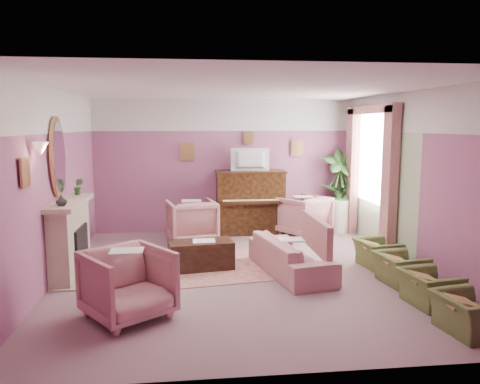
{
  "coord_description": "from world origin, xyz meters",
  "views": [
    {
      "loc": [
        -0.81,
        -6.94,
        2.27
      ],
      "look_at": [
        0.03,
        0.4,
        1.21
      ],
      "focal_mm": 35.0,
      "sensor_mm": 36.0,
      "label": 1
    }
  ],
  "objects": [
    {
      "name": "floor",
      "position": [
        0.0,
        0.0,
        0.0
      ],
      "size": [
        5.5,
        6.0,
        0.01
      ],
      "primitive_type": "cube",
      "color": "slate",
      "rests_on": "ground"
    },
    {
      "name": "ceiling",
      "position": [
        0.0,
        0.0,
        2.8
      ],
      "size": [
        5.5,
        6.0,
        0.01
      ],
      "primitive_type": "cube",
      "color": "white",
      "rests_on": "wall_back"
    },
    {
      "name": "wall_back",
      "position": [
        0.0,
        3.0,
        1.4
      ],
      "size": [
        5.5,
        0.02,
        2.8
      ],
      "primitive_type": "cube",
      "color": "#714469",
      "rests_on": "floor"
    },
    {
      "name": "wall_front",
      "position": [
        0.0,
        -3.0,
        1.4
      ],
      "size": [
        5.5,
        0.02,
        2.8
      ],
      "primitive_type": "cube",
      "color": "#714469",
      "rests_on": "floor"
    },
    {
      "name": "wall_left",
      "position": [
        -2.75,
        0.0,
        1.4
      ],
      "size": [
        0.02,
        6.0,
        2.8
      ],
      "primitive_type": "cube",
      "color": "#714469",
      "rests_on": "floor"
    },
    {
      "name": "wall_right",
      "position": [
        2.75,
        0.0,
        1.4
      ],
      "size": [
        0.02,
        6.0,
        2.8
      ],
      "primitive_type": "cube",
      "color": "#714469",
      "rests_on": "floor"
    },
    {
      "name": "picture_rail_band",
      "position": [
        0.0,
        2.99,
        2.47
      ],
      "size": [
        5.5,
        0.01,
        0.65
      ],
      "primitive_type": "cube",
      "color": "silver",
      "rests_on": "wall_back"
    },
    {
      "name": "stripe_panel",
      "position": [
        2.73,
        1.3,
        1.07
      ],
      "size": [
        0.01,
        3.0,
        2.15
      ],
      "primitive_type": "cube",
      "color": "#A2B38D",
      "rests_on": "wall_right"
    },
    {
      "name": "fireplace_surround",
      "position": [
        -2.59,
        0.2,
        0.55
      ],
      "size": [
        0.3,
        1.4,
        1.1
      ],
      "primitive_type": "cube",
      "color": "#B9AA8E",
      "rests_on": "floor"
    },
    {
      "name": "fireplace_inset",
      "position": [
        -2.49,
        0.2,
        0.4
      ],
      "size": [
        0.18,
        0.72,
        0.68
      ],
      "primitive_type": "cube",
      "color": "black",
      "rests_on": "floor"
    },
    {
      "name": "fire_ember",
      "position": [
        -2.45,
        0.2,
        0.22
      ],
      "size": [
        0.06,
        0.54,
        0.1
      ],
      "primitive_type": "cube",
      "color": "orange",
      "rests_on": "floor"
    },
    {
      "name": "mantel_shelf",
      "position": [
        -2.56,
        0.2,
        1.12
      ],
      "size": [
        0.4,
        1.55,
        0.07
      ],
      "primitive_type": "cube",
      "color": "#B9AA8E",
      "rests_on": "fireplace_surround"
    },
    {
      "name": "hearth",
      "position": [
        -2.39,
        0.2,
        0.01
      ],
      "size": [
        0.55,
        1.5,
        0.02
      ],
      "primitive_type": "cube",
      "color": "#B9AA8E",
      "rests_on": "floor"
    },
    {
      "name": "mirror_frame",
      "position": [
        -2.7,
        0.2,
        1.8
      ],
      "size": [
        0.04,
        0.72,
        1.2
      ],
      "primitive_type": "ellipsoid",
      "color": "#AF864D",
      "rests_on": "wall_left"
    },
    {
      "name": "mirror_glass",
      "position": [
        -2.67,
        0.2,
        1.8
      ],
      "size": [
        0.01,
        0.6,
        1.06
      ],
      "primitive_type": "ellipsoid",
      "color": "white",
      "rests_on": "wall_left"
    },
    {
      "name": "sconce_shade",
      "position": [
        -2.62,
        -0.85,
        1.98
      ],
      "size": [
        0.2,
        0.2,
        0.16
      ],
      "primitive_type": "cone",
      "color": "#E4B093",
      "rests_on": "wall_left"
    },
    {
      "name": "piano",
      "position": [
        0.5,
        2.68,
        0.65
      ],
      "size": [
        1.4,
        0.6,
        1.3
      ],
      "primitive_type": "cube",
      "color": "black",
      "rests_on": "floor"
    },
    {
      "name": "piano_keyshelf",
      "position": [
        0.5,
        2.33,
        0.72
      ],
      "size": [
        1.3,
        0.12,
        0.06
      ],
      "primitive_type": "cube",
      "color": "black",
      "rests_on": "piano"
    },
    {
      "name": "piano_keys",
      "position": [
        0.5,
        2.33,
        0.76
      ],
      "size": [
        1.2,
        0.08,
        0.02
      ],
      "primitive_type": "cube",
      "color": "beige",
      "rests_on": "piano"
    },
    {
      "name": "piano_top",
      "position": [
        0.5,
        2.68,
        1.31
      ],
      "size": [
        1.45,
        0.65,
        0.04
      ],
      "primitive_type": "cube",
      "color": "black",
      "rests_on": "piano"
    },
    {
      "name": "television",
      "position": [
        0.5,
        2.63,
        1.6
      ],
      "size": [
        0.8,
        0.12,
        0.48
      ],
      "primitive_type": "imported",
      "color": "black",
      "rests_on": "piano"
    },
    {
      "name": "print_back_left",
      "position": [
        -0.8,
        2.96,
        1.72
      ],
      "size": [
        0.3,
        0.03,
        0.38
      ],
      "primitive_type": "cube",
      "color": "#AF864D",
      "rests_on": "wall_back"
    },
    {
      "name": "print_back_right",
      "position": [
        1.55,
        2.96,
        1.78
      ],
      "size": [
        0.26,
        0.03,
        0.34
      ],
      "primitive_type": "cube",
      "color": "#AF864D",
      "rests_on": "wall_back"
    },
    {
      "name": "print_back_mid",
      "position": [
        0.5,
        2.96,
        2.0
      ],
      "size": [
        0.22,
        0.03,
        0.26
      ],
      "primitive_type": "cube",
      "color": "#AF864D",
      "rests_on": "wall_back"
    },
    {
      "name": "print_left_wall",
      "position": [
        -2.71,
        -1.2,
        1.72
      ],
      "size": [
        0.03,
        0.28,
        0.36
      ],
      "primitive_type": "cube",
      "color": "#AF864D",
      "rests_on": "wall_left"
    },
    {
      "name": "window_blind",
      "position": [
        2.7,
        1.55,
        1.7
      ],
      "size": [
        0.03,
        1.4,
        1.8
      ],
      "primitive_type": "cube",
      "color": "silver",
      "rests_on": "wall_right"
    },
    {
      "name": "curtain_left",
      "position": [
        2.62,
        0.63,
        1.3
      ],
      "size": [
        0.16,
        0.34,
        2.6
      ],
      "primitive_type": "cube",
      "color": "#9C6060",
      "rests_on": "floor"
    },
    {
      "name": "curtain_right",
      "position": [
        2.62,
        2.47,
        1.3
      ],
      "size": [
        0.16,
        0.34,
        2.6
      ],
      "primitive_type": "cube",
      "color": "#9C6060",
      "rests_on": "floor"
    },
    {
      "name": "pelmet",
      "position": [
        2.62,
        1.55,
        2.56
      ],
      "size": [
        0.16,
        2.2,
        0.16
      ],
      "primitive_type": "cube",
      "color": "#9C6060",
      "rests_on": "wall_right"
    },
    {
      "name": "mantel_plant",
      "position": [
        -2.55,
        0.75,
        1.29
      ],
      "size": [
        0.16,
        0.16,
        0.28
      ],
      "primitive_type": "imported",
      "color": "#254F1E",
      "rests_on": "mantel_shelf"
    },
    {
      "name": "mantel_vase",
      "position": [
        -2.55,
        -0.3,
        1.23
      ],
      "size": [
        0.16,
        0.16,
        0.16
      ],
      "primitive_type": "imported",
      "color": "silver",
      "rests_on": "mantel_shelf"
    },
    {
      "name": "area_rug",
      "position": [
        -0.46,
        0.35,
        0.01
      ],
      "size": [
        2.74,
        2.15,
        0.01
      ],
      "primitive_type": "cube",
      "rotation": [
        0.0,
        0.0,
        0.15
      ],
      "color": "#AB6B61",
      "rests_on": "floor"
    },
    {
      "name": "coffee_table",
      "position": [
        -0.61,
        0.29,
        0.23
      ],
      "size": [
        1.06,
        0.64,
        0.45
      ],
      "primitive_type": "cube",
      "rotation": [
        0.0,
        0.0,
        0.15
      ],
      "color": "black",
      "rests_on": "floor"
    },
    {
      "name": "table_paper",
      "position": [
        -0.56,
        0.29,
        0.46
      ],
      "size": [
        0.35,
        0.28,
        0.01
      ],
      "primitive_type": "cube",
      "color": "white",
      "rests_on": "coffee_table"
    },
    {
      "name": "sofa",
      "position": [
        0.76,
        -0.08,
        0.38
      ],
      "size": [
        0.62,
        1.86,
        0.75
      ],
      "primitive_type": "imported",
      "color": "tan",
      "rests_on": "floor"
    },
    {
      "name": "sofa_throw",
      "position": [
        1.16,
        -0.08,
        0.6
      ],
      "size": [
        0.09,
        1.41,
        0.52
      ],
      "primitive_type": "cube",
      "color": "#9C6060",
      "rests_on": "sofa"
    },
    {
      "name": "floral_armchair_left",
      "position": [
        -0.73,
        2.02,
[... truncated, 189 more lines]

